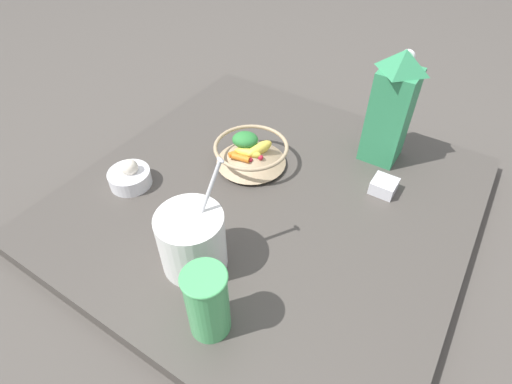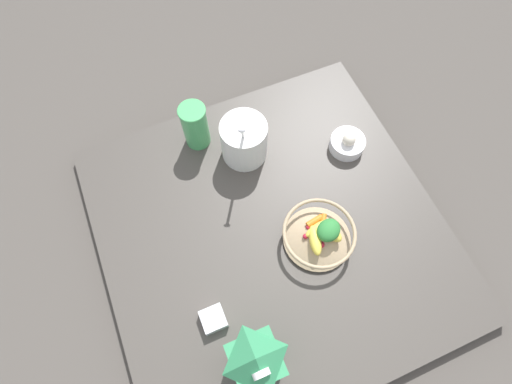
{
  "view_description": "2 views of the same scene",
  "coord_description": "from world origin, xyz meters",
  "px_view_note": "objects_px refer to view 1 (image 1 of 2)",
  "views": [
    {
      "loc": [
        -0.36,
        0.61,
        0.73
      ],
      "look_at": [
        -0.01,
        0.08,
        0.12
      ],
      "focal_mm": 28.0,
      "sensor_mm": 36.0,
      "label": 1
    },
    {
      "loc": [
        -0.18,
        -0.32,
        1.09
      ],
      "look_at": [
        -0.01,
        0.1,
        0.1
      ],
      "focal_mm": 28.0,
      "sensor_mm": 36.0,
      "label": 2
    }
  ],
  "objects_px": {
    "milk_carton": "(392,108)",
    "drinking_cup": "(207,302)",
    "garlic_bowl": "(130,176)",
    "spice_jar": "(384,187)",
    "yogurt_tub": "(192,239)",
    "fruit_bowl": "(251,152)"
  },
  "relations": [
    {
      "from": "milk_carton",
      "to": "drinking_cup",
      "type": "xyz_separation_m",
      "value": [
        0.08,
        0.65,
        -0.07
      ]
    },
    {
      "from": "fruit_bowl",
      "to": "milk_carton",
      "type": "bearing_deg",
      "value": -141.19
    },
    {
      "from": "fruit_bowl",
      "to": "drinking_cup",
      "type": "height_order",
      "value": "drinking_cup"
    },
    {
      "from": "drinking_cup",
      "to": "garlic_bowl",
      "type": "relative_size",
      "value": 1.48
    },
    {
      "from": "fruit_bowl",
      "to": "drinking_cup",
      "type": "xyz_separation_m",
      "value": [
        -0.19,
        0.43,
        0.04
      ]
    },
    {
      "from": "yogurt_tub",
      "to": "spice_jar",
      "type": "bearing_deg",
      "value": -121.24
    },
    {
      "from": "spice_jar",
      "to": "garlic_bowl",
      "type": "bearing_deg",
      "value": 30.2
    },
    {
      "from": "garlic_bowl",
      "to": "milk_carton",
      "type": "bearing_deg",
      "value": -137.26
    },
    {
      "from": "yogurt_tub",
      "to": "spice_jar",
      "type": "xyz_separation_m",
      "value": [
        -0.25,
        -0.42,
        -0.06
      ]
    },
    {
      "from": "fruit_bowl",
      "to": "drinking_cup",
      "type": "relative_size",
      "value": 1.27
    },
    {
      "from": "garlic_bowl",
      "to": "drinking_cup",
      "type": "bearing_deg",
      "value": 153.76
    },
    {
      "from": "fruit_bowl",
      "to": "drinking_cup",
      "type": "distance_m",
      "value": 0.47
    },
    {
      "from": "drinking_cup",
      "to": "garlic_bowl",
      "type": "xyz_separation_m",
      "value": [
        0.4,
        -0.2,
        -0.05
      ]
    },
    {
      "from": "yogurt_tub",
      "to": "drinking_cup",
      "type": "xyz_separation_m",
      "value": [
        -0.11,
        0.1,
        0.0
      ]
    },
    {
      "from": "garlic_bowl",
      "to": "fruit_bowl",
      "type": "bearing_deg",
      "value": -132.79
    },
    {
      "from": "fruit_bowl",
      "to": "spice_jar",
      "type": "relative_size",
      "value": 3.34
    },
    {
      "from": "milk_carton",
      "to": "garlic_bowl",
      "type": "bearing_deg",
      "value": 42.74
    },
    {
      "from": "spice_jar",
      "to": "yogurt_tub",
      "type": "bearing_deg",
      "value": 58.76
    },
    {
      "from": "fruit_bowl",
      "to": "yogurt_tub",
      "type": "distance_m",
      "value": 0.34
    },
    {
      "from": "milk_carton",
      "to": "drinking_cup",
      "type": "relative_size",
      "value": 1.96
    },
    {
      "from": "yogurt_tub",
      "to": "garlic_bowl",
      "type": "distance_m",
      "value": 0.31
    },
    {
      "from": "milk_carton",
      "to": "garlic_bowl",
      "type": "xyz_separation_m",
      "value": [
        0.49,
        0.45,
        -0.13
      ]
    }
  ]
}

